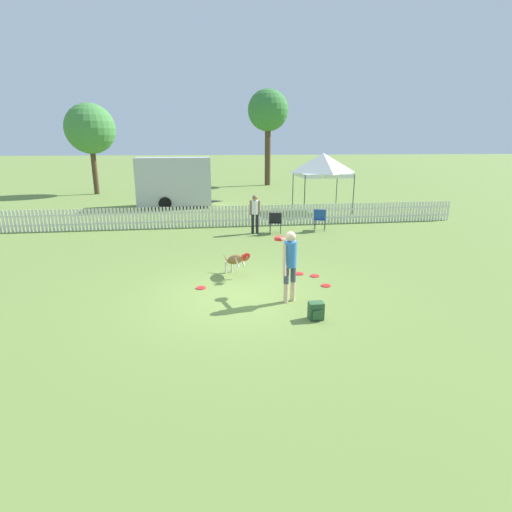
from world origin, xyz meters
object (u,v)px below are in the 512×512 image
at_px(frisbee_midfield, 315,276).
at_px(frisbee_far_scatter, 201,288).
at_px(frisbee_near_dog, 299,274).
at_px(tree_left_grove, 90,129).
at_px(tree_right_grove, 268,112).
at_px(spectator_standing, 255,211).
at_px(leaping_dog, 236,260).
at_px(equipment_trailer, 174,181).
at_px(handler_person, 289,258).
at_px(frisbee_near_handler, 326,286).
at_px(folding_chair_center, 320,218).
at_px(canopy_tent_main, 323,165).
at_px(backpack_on_grass, 316,311).
at_px(folding_chair_blue_left, 275,221).

bearing_deg(frisbee_midfield, frisbee_far_scatter, -170.71).
xyz_separation_m(frisbee_near_dog, tree_left_grove, (-9.76, 19.55, 4.37)).
bearing_deg(tree_right_grove, spectator_standing, -101.20).
height_order(leaping_dog, equipment_trailer, equipment_trailer).
bearing_deg(handler_person, tree_left_grove, 85.51).
distance_m(handler_person, tree_right_grove, 26.69).
relative_size(frisbee_near_dog, tree_right_grove, 0.03).
relative_size(leaping_dog, frisbee_near_dog, 4.81).
height_order(frisbee_near_handler, folding_chair_center, folding_chair_center).
bearing_deg(equipment_trailer, frisbee_near_dog, -74.37).
distance_m(frisbee_far_scatter, tree_right_grove, 26.21).
bearing_deg(tree_left_grove, handler_person, -67.09).
xyz_separation_m(frisbee_midfield, equipment_trailer, (-4.35, 13.09, 1.41)).
relative_size(tree_left_grove, tree_right_grove, 0.79).
bearing_deg(handler_person, frisbee_near_dog, 41.31).
xyz_separation_m(frisbee_near_dog, tree_right_grove, (3.24, 24.09, 5.95)).
distance_m(handler_person, frisbee_near_dog, 2.21).
bearing_deg(equipment_trailer, frisbee_midfield, -73.20).
bearing_deg(tree_right_grove, frisbee_near_dog, -97.67).
xyz_separation_m(frisbee_near_dog, folding_chair_center, (2.19, 5.36, 0.53)).
bearing_deg(canopy_tent_main, frisbee_near_dog, -110.15).
bearing_deg(frisbee_midfield, leaping_dog, 171.36).
distance_m(leaping_dog, frisbee_far_scatter, 1.33).
bearing_deg(frisbee_far_scatter, folding_chair_center, 51.43).
distance_m(leaping_dog, folding_chair_center, 6.58).
bearing_deg(frisbee_near_handler, tree_right_grove, 83.61).
bearing_deg(equipment_trailer, frisbee_far_scatter, -86.09).
xyz_separation_m(handler_person, frisbee_far_scatter, (-1.96, 1.10, -1.00)).
distance_m(handler_person, backpack_on_grass, 1.38).
distance_m(frisbee_far_scatter, backpack_on_grass, 3.14).
relative_size(folding_chair_blue_left, spectator_standing, 0.56).
bearing_deg(frisbee_near_handler, folding_chair_center, 74.58).
bearing_deg(folding_chair_center, frisbee_near_dog, 89.81).
relative_size(frisbee_midfield, equipment_trailer, 0.05).
bearing_deg(folding_chair_center, folding_chair_blue_left, 28.94).
xyz_separation_m(spectator_standing, tree_left_grove, (-9.27, 14.29, 3.47)).
height_order(frisbee_far_scatter, equipment_trailer, equipment_trailer).
bearing_deg(frisbee_far_scatter, canopy_tent_main, 59.53).
relative_size(handler_person, frisbee_midfield, 6.71).
bearing_deg(frisbee_near_handler, frisbee_near_dog, 112.93).
height_order(handler_person, folding_chair_center, handler_person).
xyz_separation_m(handler_person, backpack_on_grass, (0.34, -1.04, -0.84)).
height_order(canopy_tent_main, spectator_standing, canopy_tent_main).
height_order(frisbee_near_dog, frisbee_far_scatter, same).
distance_m(frisbee_near_handler, canopy_tent_main, 11.84).
bearing_deg(leaping_dog, tree_right_grove, -129.08).
bearing_deg(tree_right_grove, tree_left_grove, -160.75).
bearing_deg(frisbee_far_scatter, handler_person, -29.32).
bearing_deg(tree_right_grove, frisbee_midfield, -96.73).
height_order(frisbee_near_dog, canopy_tent_main, canopy_tent_main).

